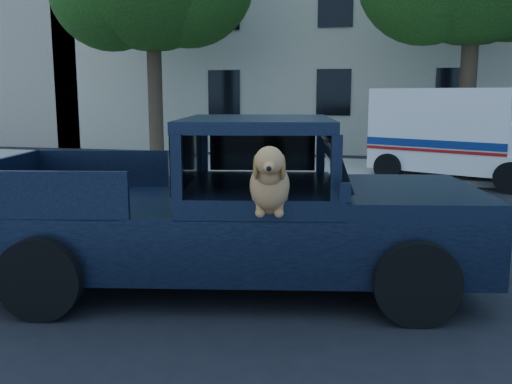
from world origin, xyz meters
TOP-DOWN VIEW (x-y plane):
  - ground at (0.00, 0.00)m, footprint 120.00×120.00m
  - far_sidewalk at (0.00, 9.20)m, footprint 60.00×4.00m
  - lane_stripes at (2.00, 3.40)m, footprint 21.60×0.14m
  - building_main at (3.00, 16.50)m, footprint 26.00×6.00m
  - pickup_truck at (1.42, -0.81)m, footprint 5.63×3.20m
  - mail_truck at (4.69, 7.97)m, footprint 4.59×3.48m

SIDE VIEW (x-z plane):
  - ground at x=0.00m, z-range 0.00..0.00m
  - lane_stripes at x=2.00m, z-range 0.00..0.01m
  - far_sidewalk at x=0.00m, z-range 0.00..0.15m
  - pickup_truck at x=1.42m, z-range -0.31..1.60m
  - mail_truck at x=4.69m, z-range -0.14..2.14m
  - building_main at x=3.00m, z-range 0.00..9.00m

